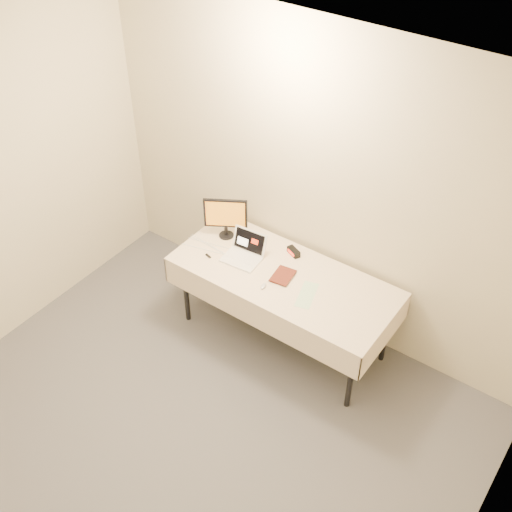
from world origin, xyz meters
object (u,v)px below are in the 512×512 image
Objects in this scene: laptop at (245,252)px; monitor at (226,215)px; book at (274,264)px; table at (284,281)px.

monitor is at bearing 151.04° from laptop.
book is (0.62, -0.17, -0.12)m from monitor.
table is 0.19m from book.
monitor reaches higher than book.
table is 4.90× the size of monitor.
monitor reaches higher than laptop.
monitor is at bearing 168.81° from table.
laptop reaches higher than table.
monitor is (-0.30, 0.13, 0.17)m from laptop.
monitor is 0.65m from book.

